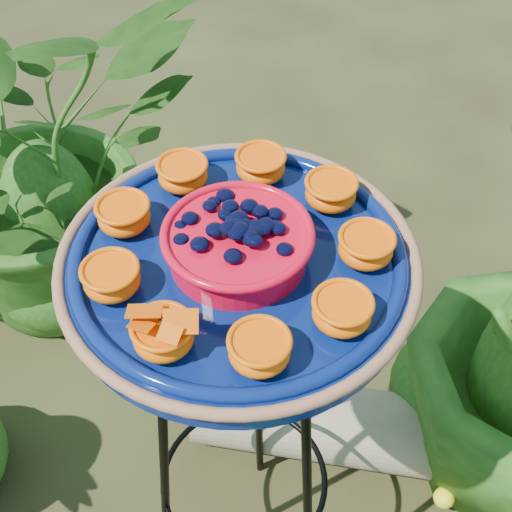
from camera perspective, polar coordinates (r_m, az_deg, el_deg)
name	(u,v)px	position (r m, az deg, el deg)	size (l,w,h in m)	color
tripod_stand	(242,416)	(1.33, -1.09, -12.71)	(0.40, 0.40, 0.96)	black
feeder_dish	(238,259)	(0.99, -1.43, -0.24)	(0.56, 0.56, 0.11)	#071857
driftwood_log	(314,421)	(1.89, 4.63, -12.99)	(0.20, 0.20, 0.61)	tan
shrub_back_left	(36,154)	(2.05, -17.22, 7.80)	(0.91, 0.79, 1.02)	#1D4512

